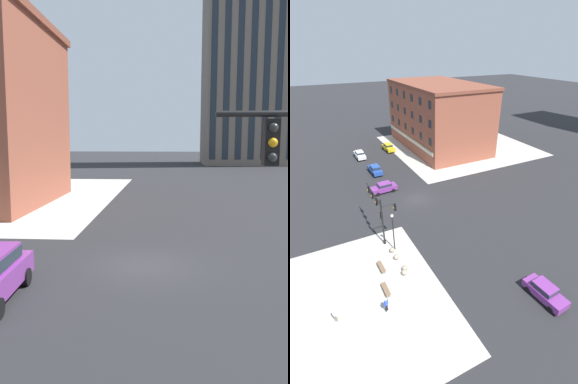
# 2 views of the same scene
# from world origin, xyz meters

# --- Properties ---
(ground_plane) EXTENTS (320.00, 320.00, 0.00)m
(ground_plane) POSITION_xyz_m (0.00, 0.00, 0.00)
(ground_plane) COLOR #262628
(sidewalk_corner_slab) EXTENTS (20.00, 19.00, 0.02)m
(sidewalk_corner_slab) POSITION_xyz_m (16.00, -14.50, 0.00)
(sidewalk_corner_slab) COLOR #B7B2A8
(sidewalk_corner_slab) RESTS_ON ground
(sidewalk_far_corner) EXTENTS (32.00, 32.00, 0.02)m
(sidewalk_far_corner) POSITION_xyz_m (-20.00, 20.00, 0.00)
(sidewalk_far_corner) COLOR #B7B2A8
(sidewalk_far_corner) RESTS_ON ground
(traffic_signal_main) EXTENTS (6.57, 2.09, 6.48)m
(traffic_signal_main) POSITION_xyz_m (6.91, -8.00, 4.25)
(traffic_signal_main) COLOR black
(traffic_signal_main) RESTS_ON ground
(bollard_sphere_curb_a) EXTENTS (0.65, 0.65, 0.65)m
(bollard_sphere_curb_a) POSITION_xyz_m (10.33, -7.89, 0.32)
(bollard_sphere_curb_a) COLOR gray
(bollard_sphere_curb_a) RESTS_ON ground
(bollard_sphere_curb_b) EXTENTS (0.65, 0.65, 0.65)m
(bollard_sphere_curb_b) POSITION_xyz_m (11.74, -7.88, 0.32)
(bollard_sphere_curb_b) COLOR gray
(bollard_sphere_curb_b) RESTS_ON ground
(bollard_sphere_curb_c) EXTENTS (0.65, 0.65, 0.65)m
(bollard_sphere_curb_c) POSITION_xyz_m (13.87, -7.67, 0.32)
(bollard_sphere_curb_c) COLOR gray
(bollard_sphere_curb_c) RESTS_ON ground
(bollard_sphere_curb_d) EXTENTS (0.65, 0.65, 0.65)m
(bollard_sphere_curb_d) POSITION_xyz_m (14.45, -7.93, 0.32)
(bollard_sphere_curb_d) COLOR gray
(bollard_sphere_curb_d) RESTS_ON ground
(bench_near_signal) EXTENTS (1.82, 0.55, 0.49)m
(bench_near_signal) POSITION_xyz_m (12.52, -9.95, 0.33)
(bench_near_signal) COLOR brown
(bench_near_signal) RESTS_ON ground
(bench_mid_block) EXTENTS (1.80, 0.49, 0.49)m
(bench_mid_block) POSITION_xyz_m (15.80, -10.50, 0.33)
(bench_mid_block) COLOR brown
(bench_mid_block) RESTS_ON ground
(pedestrian_near_bench) EXTENTS (0.33, 0.50, 1.60)m
(pedestrian_near_bench) POSITION_xyz_m (17.97, -11.14, 0.91)
(pedestrian_near_bench) COLOR black
(pedestrian_near_bench) RESTS_ON ground
(pedestrian_at_curb) EXTENTS (0.36, 0.46, 1.62)m
(pedestrian_at_curb) POSITION_xyz_m (16.96, -15.57, 0.92)
(pedestrian_at_curb) COLOR gray
(pedestrian_at_curb) RESTS_ON ground
(street_lamp_corner_near) EXTENTS (0.36, 0.36, 5.11)m
(street_lamp_corner_near) POSITION_xyz_m (10.00, -7.44, 3.23)
(street_lamp_corner_near) COLOR black
(street_lamp_corner_near) RESTS_ON ground
(car_main_northbound_near) EXTENTS (2.07, 4.49, 1.68)m
(car_main_northbound_near) POSITION_xyz_m (-4.87, -3.93, 0.92)
(car_main_northbound_near) COLOR #7A3389
(car_main_northbound_near) RESTS_ON ground
(car_main_northbound_far) EXTENTS (4.49, 2.07, 1.68)m
(car_main_northbound_far) POSITION_xyz_m (23.67, 3.23, 0.92)
(car_main_northbound_far) COLOR #7A3389
(car_main_northbound_far) RESTS_ON ground
(car_main_southbound_near) EXTENTS (4.46, 2.02, 1.68)m
(car_main_southbound_near) POSITION_xyz_m (-24.19, 3.41, 0.92)
(car_main_southbound_near) COLOR gold
(car_main_southbound_near) RESTS_ON ground
(car_main_southbound_far) EXTENTS (4.43, 1.95, 1.68)m
(car_main_southbound_far) POSITION_xyz_m (-22.39, -3.82, 0.92)
(car_main_southbound_far) COLOR silver
(car_main_southbound_far) RESTS_ON ground
(car_cross_eastbound) EXTENTS (4.46, 2.00, 1.68)m
(car_cross_eastbound) POSITION_xyz_m (-12.92, -3.11, 0.92)
(car_cross_eastbound) COLOR #23479E
(car_cross_eastbound) RESTS_ON ground
(storefront_block_near_corner) EXTENTS (26.42, 15.59, 14.73)m
(storefront_block_near_corner) POSITION_xyz_m (-21.95, 15.59, 7.37)
(storefront_block_near_corner) COLOR brown
(storefront_block_near_corner) RESTS_ON ground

